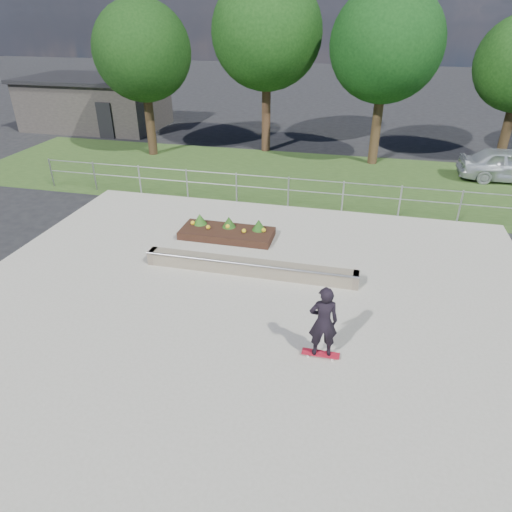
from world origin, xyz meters
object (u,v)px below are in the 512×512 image
at_px(planter_bed, 227,231).
at_px(skateboarder, 323,322).
at_px(parked_car, 510,165).
at_px(grind_ledge, 250,267).

bearing_deg(planter_bed, skateboarder, -55.02).
bearing_deg(parked_car, skateboarder, 151.30).
height_order(grind_ledge, planter_bed, planter_bed).
relative_size(planter_bed, skateboarder, 1.73).
bearing_deg(grind_ledge, planter_bed, 120.96).
bearing_deg(skateboarder, parked_car, 63.87).
distance_m(grind_ledge, parked_car, 13.73).
distance_m(planter_bed, skateboarder, 6.34).
xyz_separation_m(skateboarder, parked_car, (6.59, 13.44, -0.26)).
height_order(planter_bed, skateboarder, skateboarder).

